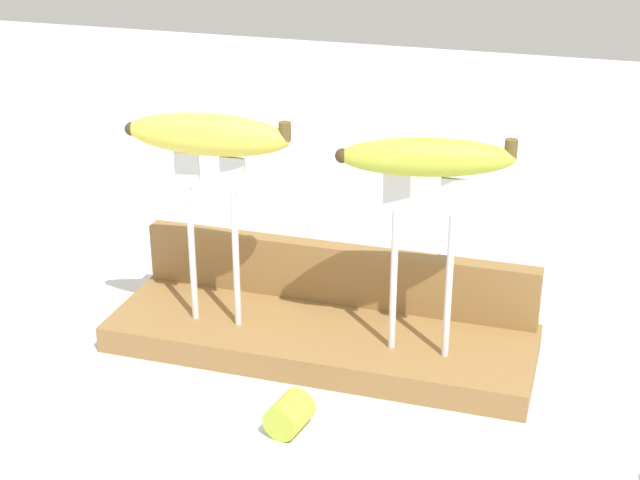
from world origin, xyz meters
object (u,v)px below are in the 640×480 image
(fork_stand_left, at_px, (212,225))
(fork_stand_right, at_px, (423,250))
(banana_raised_left, at_px, (208,134))
(banana_raised_right, at_px, (427,157))
(banana_chunk_far, at_px, (290,414))

(fork_stand_left, distance_m, fork_stand_right, 0.22)
(fork_stand_right, xyz_separation_m, banana_raised_left, (-0.22, -0.00, 0.10))
(banana_raised_right, bearing_deg, fork_stand_left, 180.00)
(banana_raised_left, bearing_deg, banana_raised_right, -0.00)
(fork_stand_right, relative_size, banana_raised_right, 1.11)
(banana_chunk_far, bearing_deg, fork_stand_left, 134.46)
(fork_stand_right, height_order, banana_raised_left, banana_raised_left)
(fork_stand_left, height_order, banana_raised_right, banana_raised_right)
(fork_stand_right, bearing_deg, banana_raised_right, -166.12)
(fork_stand_right, bearing_deg, banana_chunk_far, -125.99)
(fork_stand_left, relative_size, banana_raised_right, 1.11)
(banana_raised_right, bearing_deg, banana_chunk_far, -125.97)
(fork_stand_left, xyz_separation_m, fork_stand_right, (0.22, 0.00, 0.00))
(fork_stand_right, height_order, banana_raised_right, banana_raised_right)
(banana_raised_right, xyz_separation_m, banana_chunk_far, (-0.09, -0.13, -0.22))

